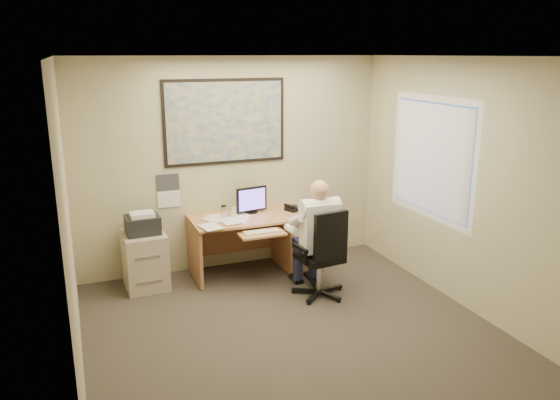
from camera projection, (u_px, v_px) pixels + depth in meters
name	position (u px, v px, depth m)	size (l,w,h in m)	color
room_shell	(303.00, 210.00, 4.96)	(4.00, 4.50, 2.70)	#352F29
desk	(279.00, 236.00, 7.08)	(1.60, 0.97, 1.08)	tan
world_map	(225.00, 122.00, 6.79)	(1.56, 0.03, 1.06)	#1E4C93
wall_calendar	(168.00, 191.00, 6.75)	(0.28, 0.01, 0.42)	white
window_blinds	(431.00, 158.00, 6.32)	(0.06, 1.40, 1.30)	#ECE8CC
filing_cabinet	(145.00, 255.00, 6.50)	(0.50, 0.59, 0.94)	#A89D87
office_chair	(320.00, 271.00, 6.25)	(0.70, 0.70, 1.06)	black
person	(319.00, 238.00, 6.22)	(0.57, 0.82, 1.36)	white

